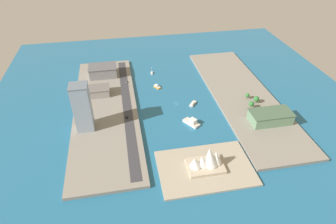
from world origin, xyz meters
TOP-DOWN VIEW (x-y plane):
  - ground_plane at (0.00, 0.00)m, footprint 440.00×440.00m
  - quay_west at (-82.17, 0.00)m, footprint 70.00×240.00m
  - quay_east at (82.17, 0.00)m, footprint 70.00×240.00m
  - peninsula_point at (-3.56, 107.25)m, footprint 83.21×55.84m
  - road_strip at (57.82, 0.00)m, footprint 9.94×228.00m
  - yacht_sleek_gray at (-18.69, 6.84)m, footprint 11.80×13.27m
  - water_taxi_orange at (16.59, -39.18)m, footprint 9.05×10.97m
  - sailboat_small_white at (18.19, -78.47)m, footprint 3.86×8.73m
  - ferry_white_commuter at (-8.01, 42.56)m, footprint 16.90×20.18m
  - tower_tall_glass at (101.86, 32.74)m, footprint 17.58×16.65m
  - terminal_long_green at (-89.33, 57.65)m, footprint 44.11×22.86m
  - warehouse_low_gray at (83.87, -78.95)m, footprint 36.94×26.09m
  - carpark_squat_concrete at (94.06, -30.75)m, footprint 35.98×19.79m
  - sedan_silver at (54.82, -54.06)m, footprint 1.93×4.93m
  - suv_black at (59.60, 22.46)m, footprint 2.12×4.76m
  - traffic_light_waterfront at (51.82, -41.68)m, footprint 0.36×0.36m
  - opera_landmark at (-4.47, 107.25)m, footprint 32.17×22.65m
  - park_tree_cluster at (-85.09, 23.29)m, footprint 17.05×25.42m

SIDE VIEW (x-z plane):
  - ground_plane at x=0.00m, z-range 0.00..0.00m
  - sailboat_small_white at x=18.19m, z-range -4.25..6.06m
  - peninsula_point at x=-3.56m, z-range 0.00..2.00m
  - yacht_sleek_gray at x=-18.69m, z-range -0.42..2.75m
  - water_taxi_orange at x=16.59m, z-range -0.48..3.28m
  - quay_west at x=-82.17m, z-range 0.00..3.33m
  - quay_east at x=82.17m, z-range 0.00..3.33m
  - ferry_white_commuter at x=-8.01m, z-range -1.13..6.03m
  - road_strip at x=57.82m, z-range 3.33..3.48m
  - suv_black at x=59.60m, z-range 3.48..4.99m
  - sedan_silver at x=54.82m, z-range 3.46..5.14m
  - traffic_light_waterfront at x=51.82m, z-range 4.42..10.92m
  - carpark_squat_concrete at x=94.06m, z-range 3.36..13.11m
  - park_tree_cluster at x=-85.09m, z-range 4.23..13.72m
  - terminal_long_green at x=-89.33m, z-range 3.36..15.43m
  - warehouse_low_gray at x=83.87m, z-range 3.36..17.32m
  - opera_landmark at x=-4.47m, z-range -1.02..21.81m
  - tower_tall_glass at x=101.86m, z-range 3.36..54.27m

